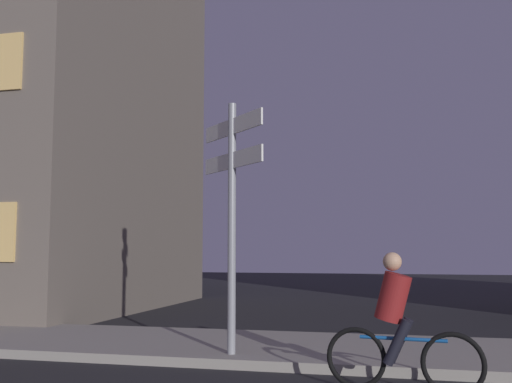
# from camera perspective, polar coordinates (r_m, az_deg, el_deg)

# --- Properties ---
(sidewalk_kerb) EXTENTS (40.00, 3.04, 0.14)m
(sidewalk_kerb) POSITION_cam_1_polar(r_m,az_deg,el_deg) (9.80, 5.78, -14.76)
(sidewalk_kerb) COLOR gray
(sidewalk_kerb) RESTS_ON ground_plane
(signpost) EXTENTS (1.24, 1.24, 3.69)m
(signpost) POSITION_cam_1_polar(r_m,az_deg,el_deg) (8.88, -2.30, -0.80)
(signpost) COLOR gray
(signpost) RESTS_ON sidewalk_kerb
(cyclist) EXTENTS (1.81, 0.38, 1.61)m
(cyclist) POSITION_cam_1_polar(r_m,az_deg,el_deg) (7.34, 13.35, -12.39)
(cyclist) COLOR black
(cyclist) RESTS_ON ground_plane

